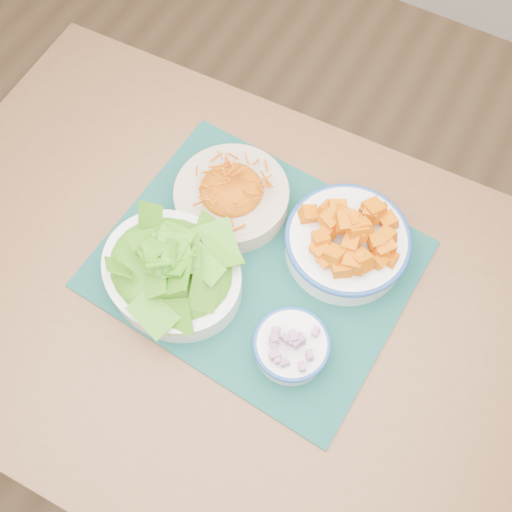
{
  "coord_description": "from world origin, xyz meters",
  "views": [
    {
      "loc": [
        0.36,
        -0.02,
        1.68
      ],
      "look_at": [
        0.16,
        0.35,
        0.78
      ],
      "focal_mm": 40.0,
      "sensor_mm": 36.0,
      "label": 1
    }
  ],
  "objects_px": {
    "squash_bowl": "(348,239)",
    "onion_bowl": "(292,345)",
    "placemat": "(256,264)",
    "lettuce_bowl": "(171,268)",
    "carrot_bowl": "(231,193)",
    "table": "(233,312)"
  },
  "relations": [
    {
      "from": "table",
      "to": "carrot_bowl",
      "type": "distance_m",
      "value": 0.23
    },
    {
      "from": "table",
      "to": "squash_bowl",
      "type": "relative_size",
      "value": 5.81
    },
    {
      "from": "carrot_bowl",
      "to": "squash_bowl",
      "type": "relative_size",
      "value": 1.09
    },
    {
      "from": "table",
      "to": "carrot_bowl",
      "type": "xyz_separation_m",
      "value": [
        -0.09,
        0.16,
        0.14
      ]
    },
    {
      "from": "lettuce_bowl",
      "to": "placemat",
      "type": "bearing_deg",
      "value": 50.96
    },
    {
      "from": "lettuce_bowl",
      "to": "onion_bowl",
      "type": "distance_m",
      "value": 0.24
    },
    {
      "from": "carrot_bowl",
      "to": "onion_bowl",
      "type": "bearing_deg",
      "value": -41.16
    },
    {
      "from": "carrot_bowl",
      "to": "placemat",
      "type": "bearing_deg",
      "value": -40.98
    },
    {
      "from": "carrot_bowl",
      "to": "squash_bowl",
      "type": "distance_m",
      "value": 0.23
    },
    {
      "from": "squash_bowl",
      "to": "carrot_bowl",
      "type": "bearing_deg",
      "value": -176.57
    },
    {
      "from": "table",
      "to": "lettuce_bowl",
      "type": "xyz_separation_m",
      "value": [
        -0.1,
        -0.03,
        0.15
      ]
    },
    {
      "from": "placemat",
      "to": "lettuce_bowl",
      "type": "distance_m",
      "value": 0.16
    },
    {
      "from": "carrot_bowl",
      "to": "squash_bowl",
      "type": "height_order",
      "value": "squash_bowl"
    },
    {
      "from": "table",
      "to": "placemat",
      "type": "height_order",
      "value": "placemat"
    },
    {
      "from": "squash_bowl",
      "to": "onion_bowl",
      "type": "xyz_separation_m",
      "value": [
        0.0,
        -0.21,
        -0.02
      ]
    },
    {
      "from": "squash_bowl",
      "to": "onion_bowl",
      "type": "distance_m",
      "value": 0.21
    },
    {
      "from": "placemat",
      "to": "lettuce_bowl",
      "type": "height_order",
      "value": "lettuce_bowl"
    },
    {
      "from": "placemat",
      "to": "onion_bowl",
      "type": "relative_size",
      "value": 3.35
    },
    {
      "from": "table",
      "to": "onion_bowl",
      "type": "relative_size",
      "value": 8.19
    },
    {
      "from": "table",
      "to": "squash_bowl",
      "type": "distance_m",
      "value": 0.26
    },
    {
      "from": "carrot_bowl",
      "to": "lettuce_bowl",
      "type": "xyz_separation_m",
      "value": [
        -0.01,
        -0.18,
        0.02
      ]
    },
    {
      "from": "table",
      "to": "lettuce_bowl",
      "type": "bearing_deg",
      "value": -166.73
    }
  ]
}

